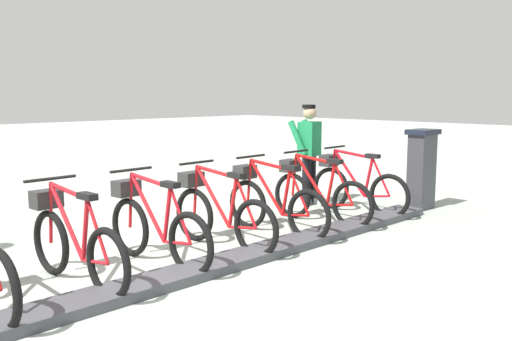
{
  "coord_description": "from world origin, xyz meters",
  "views": [
    {
      "loc": [
        -4.28,
        3.04,
        1.84
      ],
      "look_at": [
        0.5,
        -1.69,
        0.9
      ],
      "focal_mm": 38.69,
      "sensor_mm": 36.0,
      "label": 1
    }
  ],
  "objects_px": {
    "bike_docked_3": "(219,213)",
    "worker_near_rack": "(309,150)",
    "bike_docked_0": "(355,185)",
    "bike_docked_1": "(317,193)",
    "bike_docked_2": "(272,202)",
    "payment_kiosk": "(421,168)",
    "bike_docked_5": "(73,242)",
    "bike_docked_4": "(154,225)"
  },
  "relations": [
    {
      "from": "bike_docked_2",
      "to": "bike_docked_5",
      "type": "bearing_deg",
      "value": 90.0
    },
    {
      "from": "bike_docked_2",
      "to": "bike_docked_5",
      "type": "relative_size",
      "value": 1.0
    },
    {
      "from": "payment_kiosk",
      "to": "bike_docked_4",
      "type": "distance_m",
      "value": 4.75
    },
    {
      "from": "bike_docked_3",
      "to": "worker_near_rack",
      "type": "bearing_deg",
      "value": -71.45
    },
    {
      "from": "bike_docked_0",
      "to": "bike_docked_3",
      "type": "bearing_deg",
      "value": 90.0
    },
    {
      "from": "bike_docked_1",
      "to": "bike_docked_4",
      "type": "height_order",
      "value": "same"
    },
    {
      "from": "bike_docked_3",
      "to": "worker_near_rack",
      "type": "height_order",
      "value": "worker_near_rack"
    },
    {
      "from": "bike_docked_4",
      "to": "worker_near_rack",
      "type": "relative_size",
      "value": 1.04
    },
    {
      "from": "bike_docked_3",
      "to": "bike_docked_4",
      "type": "bearing_deg",
      "value": 90.0
    },
    {
      "from": "bike_docked_3",
      "to": "payment_kiosk",
      "type": "bearing_deg",
      "value": -98.6
    },
    {
      "from": "bike_docked_0",
      "to": "bike_docked_1",
      "type": "relative_size",
      "value": 1.0
    },
    {
      "from": "bike_docked_0",
      "to": "worker_near_rack",
      "type": "distance_m",
      "value": 1.05
    },
    {
      "from": "bike_docked_3",
      "to": "worker_near_rack",
      "type": "distance_m",
      "value": 2.97
    },
    {
      "from": "bike_docked_1",
      "to": "bike_docked_3",
      "type": "bearing_deg",
      "value": 90.0
    },
    {
      "from": "bike_docked_0",
      "to": "bike_docked_5",
      "type": "relative_size",
      "value": 1.0
    },
    {
      "from": "bike_docked_4",
      "to": "worker_near_rack",
      "type": "bearing_deg",
      "value": -75.88
    },
    {
      "from": "payment_kiosk",
      "to": "bike_docked_1",
      "type": "xyz_separation_m",
      "value": [
        0.57,
        1.92,
        -0.24
      ]
    },
    {
      "from": "bike_docked_0",
      "to": "payment_kiosk",
      "type": "bearing_deg",
      "value": -119.92
    },
    {
      "from": "payment_kiosk",
      "to": "bike_docked_2",
      "type": "distance_m",
      "value": 2.92
    },
    {
      "from": "bike_docked_0",
      "to": "worker_near_rack",
      "type": "bearing_deg",
      "value": 0.24
    },
    {
      "from": "bike_docked_1",
      "to": "bike_docked_5",
      "type": "height_order",
      "value": "same"
    },
    {
      "from": "bike_docked_3",
      "to": "bike_docked_4",
      "type": "height_order",
      "value": "same"
    },
    {
      "from": "bike_docked_0",
      "to": "bike_docked_4",
      "type": "relative_size",
      "value": 1.0
    },
    {
      "from": "bike_docked_3",
      "to": "bike_docked_5",
      "type": "height_order",
      "value": "same"
    },
    {
      "from": "bike_docked_1",
      "to": "bike_docked_5",
      "type": "xyz_separation_m",
      "value": [
        0.0,
        3.71,
        0.0
      ]
    },
    {
      "from": "payment_kiosk",
      "to": "bike_docked_1",
      "type": "relative_size",
      "value": 0.74
    },
    {
      "from": "bike_docked_5",
      "to": "worker_near_rack",
      "type": "distance_m",
      "value": 4.75
    },
    {
      "from": "bike_docked_5",
      "to": "bike_docked_1",
      "type": "bearing_deg",
      "value": -90.0
    },
    {
      "from": "bike_docked_2",
      "to": "bike_docked_3",
      "type": "distance_m",
      "value": 0.93
    },
    {
      "from": "payment_kiosk",
      "to": "bike_docked_4",
      "type": "bearing_deg",
      "value": 83.07
    },
    {
      "from": "bike_docked_0",
      "to": "bike_docked_5",
      "type": "distance_m",
      "value": 4.64
    },
    {
      "from": "payment_kiosk",
      "to": "bike_docked_1",
      "type": "distance_m",
      "value": 2.02
    },
    {
      "from": "bike_docked_1",
      "to": "worker_near_rack",
      "type": "distance_m",
      "value": 1.4
    },
    {
      "from": "bike_docked_0",
      "to": "bike_docked_3",
      "type": "height_order",
      "value": "same"
    },
    {
      "from": "bike_docked_5",
      "to": "worker_near_rack",
      "type": "relative_size",
      "value": 1.04
    },
    {
      "from": "bike_docked_0",
      "to": "bike_docked_4",
      "type": "height_order",
      "value": "same"
    },
    {
      "from": "bike_docked_3",
      "to": "bike_docked_5",
      "type": "bearing_deg",
      "value": 90.0
    },
    {
      "from": "bike_docked_2",
      "to": "payment_kiosk",
      "type": "bearing_deg",
      "value": -101.34
    },
    {
      "from": "bike_docked_3",
      "to": "bike_docked_5",
      "type": "relative_size",
      "value": 1.0
    },
    {
      "from": "bike_docked_0",
      "to": "bike_docked_2",
      "type": "height_order",
      "value": "same"
    },
    {
      "from": "bike_docked_0",
      "to": "bike_docked_2",
      "type": "bearing_deg",
      "value": 90.0
    },
    {
      "from": "bike_docked_0",
      "to": "bike_docked_1",
      "type": "height_order",
      "value": "same"
    }
  ]
}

